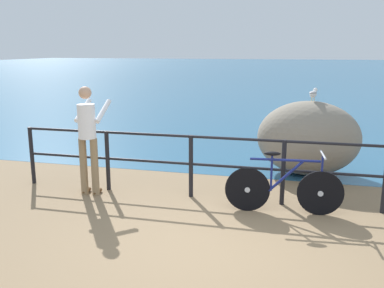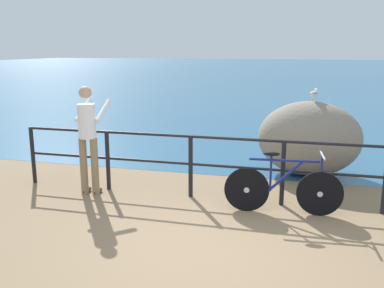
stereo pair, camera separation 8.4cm
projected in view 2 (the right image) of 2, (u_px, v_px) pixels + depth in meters
ground_plane at (285, 92)px, 23.99m from camera, size 120.00×120.00×0.10m
sea_surface at (295, 69)px, 50.32m from camera, size 120.00×90.00×0.01m
promenade_railing at (236, 162)px, 6.55m from camera, size 7.32×0.07×1.02m
bicycle at (283, 188)px, 6.09m from camera, size 1.70×0.48×0.92m
person_at_railing at (88, 135)px, 6.79m from camera, size 0.44×0.64×1.78m
breakwater_boulder_main at (309, 138)px, 7.93m from camera, size 1.92×1.46×1.40m
seagull at (314, 94)px, 7.78m from camera, size 0.20×0.34×0.23m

